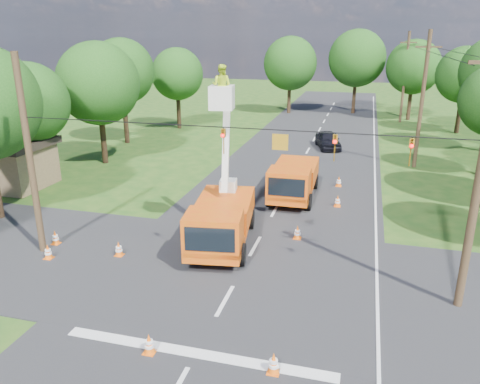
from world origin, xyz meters
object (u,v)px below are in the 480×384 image
(traffic_cone_1, at_px, (274,363))
(tree_far_a, at_px, (290,64))
(tree_left_e, at_px, (122,71))
(tree_left_f, at_px, (177,74))
(shed, at_px, (7,163))
(tree_right_e, at_px, (465,75))
(pole_right_mid, at_px, (422,100))
(tree_left_c, at_px, (29,103))
(bucket_truck, at_px, (221,211))
(traffic_cone_2, at_px, (297,232))
(pole_left, at_px, (30,158))
(traffic_cone_4, at_px, (119,249))
(pole_right_near, at_px, (480,175))
(ground_worker, at_px, (218,238))
(traffic_cone_3, at_px, (338,201))
(traffic_cone_0, at_px, (149,344))
(traffic_cone_5, at_px, (48,252))
(tree_far_c, at_px, (414,67))
(distant_car, at_px, (328,140))
(traffic_cone_7, at_px, (339,181))
(second_truck, at_px, (293,179))
(tree_left_d, at_px, (98,84))
(tree_far_b, at_px, (357,58))
(traffic_cone_6, at_px, (55,238))
(pole_right_far, at_px, (405,77))

(traffic_cone_1, relative_size, tree_far_a, 0.07)
(tree_left_e, xyz_separation_m, tree_left_f, (2.00, 8.00, -0.81))
(shed, xyz_separation_m, tree_right_e, (31.80, 27.00, 4.19))
(pole_right_mid, height_order, tree_left_c, pole_right_mid)
(bucket_truck, height_order, tree_left_f, bucket_truck)
(tree_left_e, bearing_deg, tree_left_f, 75.96)
(traffic_cone_2, distance_m, pole_left, 12.83)
(traffic_cone_4, bearing_deg, pole_right_near, -1.75)
(ground_worker, xyz_separation_m, pole_right_near, (9.87, -1.49, 4.15))
(tree_right_e, bearing_deg, traffic_cone_3, -112.23)
(bucket_truck, xyz_separation_m, pole_right_mid, (10.09, 17.23, 3.33))
(ground_worker, xyz_separation_m, traffic_cone_0, (-0.06, -7.02, -0.59))
(pole_right_mid, distance_m, pole_left, 26.91)
(traffic_cone_4, bearing_deg, traffic_cone_5, -159.60)
(tree_left_c, bearing_deg, bucket_truck, -22.69)
(ground_worker, height_order, traffic_cone_1, ground_worker)
(tree_left_f, distance_m, tree_far_c, 27.10)
(tree_far_c, bearing_deg, distant_car, -114.56)
(traffic_cone_7, bearing_deg, second_truck, -129.07)
(tree_left_d, distance_m, tree_far_b, 34.99)
(ground_worker, xyz_separation_m, tree_left_d, (-13.63, 13.51, 5.17))
(traffic_cone_7, height_order, tree_far_c, tree_far_c)
(traffic_cone_6, relative_size, tree_far_b, 0.07)
(traffic_cone_7, bearing_deg, traffic_cone_6, -134.64)
(tree_far_c, bearing_deg, pole_right_near, -91.36)
(traffic_cone_0, height_order, traffic_cone_5, same)
(pole_right_far, distance_m, tree_right_e, 7.32)
(second_truck, relative_size, tree_left_c, 0.81)
(ground_worker, bearing_deg, tree_left_c, 148.70)
(pole_right_far, relative_size, tree_right_e, 1.16)
(traffic_cone_6, bearing_deg, traffic_cone_1, -27.46)
(traffic_cone_4, bearing_deg, traffic_cone_6, 174.62)
(traffic_cone_1, bearing_deg, pole_left, 155.78)
(traffic_cone_7, xyz_separation_m, tree_far_c, (6.27, 28.46, 5.70))
(pole_right_mid, bearing_deg, tree_far_a, 120.41)
(traffic_cone_3, bearing_deg, shed, -175.75)
(traffic_cone_0, xyz_separation_m, traffic_cone_2, (3.25, 9.96, 0.00))
(traffic_cone_4, distance_m, tree_far_c, 44.65)
(tree_left_d, bearing_deg, traffic_cone_7, -4.59)
(pole_right_near, bearing_deg, tree_left_e, 138.99)
(shed, distance_m, tree_far_b, 42.86)
(bucket_truck, height_order, tree_left_c, bucket_truck)
(pole_right_near, distance_m, tree_left_d, 27.90)
(pole_right_mid, bearing_deg, traffic_cone_3, -116.03)
(pole_left, bearing_deg, pole_right_mid, 48.01)
(bucket_truck, distance_m, traffic_cone_4, 5.01)
(traffic_cone_5, bearing_deg, tree_left_d, 111.85)
(second_truck, relative_size, tree_left_d, 0.70)
(tree_right_e, bearing_deg, traffic_cone_6, -124.10)
(traffic_cone_2, bearing_deg, tree_right_e, 68.59)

